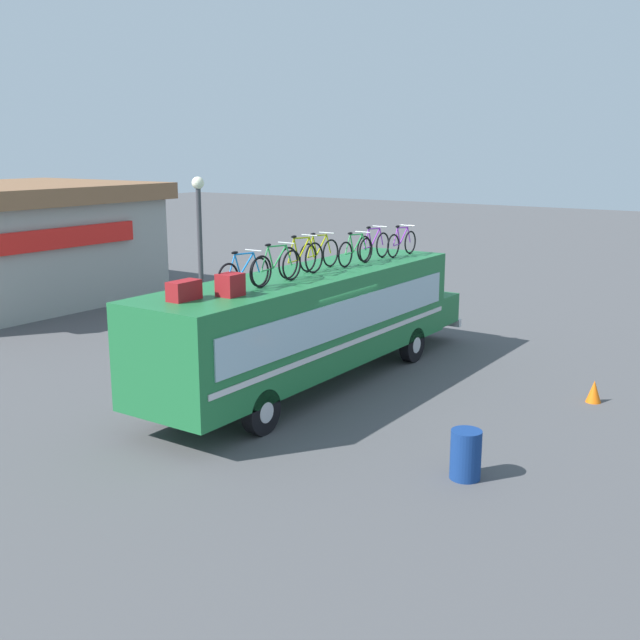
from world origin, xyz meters
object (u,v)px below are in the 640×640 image
traffic_cone (594,391)px  trash_bin (466,455)px  luggage_bag_1 (184,290)px  street_lamp (200,243)px  rooftop_bicycle_3 (301,259)px  rooftop_bicycle_1 (244,274)px  rooftop_bicycle_5 (356,251)px  rooftop_bicycle_6 (373,245)px  luggage_bag_2 (230,285)px  bus (314,319)px  rooftop_bicycle_7 (402,243)px  rooftop_bicycle_4 (319,254)px  rooftop_bicycle_2 (277,267)px

traffic_cone → trash_bin: bearing=172.5°
luggage_bag_1 → street_lamp: street_lamp is taller
rooftop_bicycle_3 → street_lamp: (1.54, 4.62, -0.12)m
rooftop_bicycle_1 → rooftop_bicycle_3: size_ratio=0.94×
rooftop_bicycle_3 → trash_bin: rooftop_bicycle_3 is taller
rooftop_bicycle_1 → rooftop_bicycle_5: 4.36m
rooftop_bicycle_6 → luggage_bag_2: bearing=-177.8°
rooftop_bicycle_3 → bus: bearing=8.7°
street_lamp → luggage_bag_1: bearing=-139.6°
rooftop_bicycle_5 → rooftop_bicycle_7: size_ratio=1.01×
rooftop_bicycle_6 → rooftop_bicycle_7: rooftop_bicycle_6 is taller
rooftop_bicycle_3 → rooftop_bicycle_7: bearing=-3.9°
traffic_cone → street_lamp: size_ratio=0.10×
rooftop_bicycle_4 → rooftop_bicycle_1: bearing=-174.5°
luggage_bag_1 → rooftop_bicycle_4: 4.72m
trash_bin → traffic_cone: trash_bin is taller
rooftop_bicycle_3 → rooftop_bicycle_1: bearing=-177.7°
rooftop_bicycle_2 → traffic_cone: (4.29, -5.86, -2.94)m
rooftop_bicycle_1 → trash_bin: bearing=-92.6°
rooftop_bicycle_6 → traffic_cone: rooftop_bicycle_6 is taller
bus → rooftop_bicycle_6: 3.04m
luggage_bag_2 → traffic_cone: 8.74m
rooftop_bicycle_1 → rooftop_bicycle_4: (3.25, 0.31, 0.02)m
rooftop_bicycle_4 → rooftop_bicycle_5: (1.11, -0.36, -0.02)m
rooftop_bicycle_7 → traffic_cone: rooftop_bicycle_7 is taller
rooftop_bicycle_1 → rooftop_bicycle_7: rooftop_bicycle_7 is taller
rooftop_bicycle_3 → rooftop_bicycle_6: size_ratio=1.06×
rooftop_bicycle_4 → rooftop_bicycle_5: size_ratio=1.02×
rooftop_bicycle_1 → rooftop_bicycle_6: (5.44, 0.07, 0.02)m
rooftop_bicycle_1 → rooftop_bicycle_7: 6.52m
rooftop_bicycle_2 → luggage_bag_2: bearing=-177.1°
rooftop_bicycle_4 → traffic_cone: (2.07, -6.25, -2.94)m
rooftop_bicycle_6 → trash_bin: bearing=-137.1°
bus → rooftop_bicycle_5: 2.17m
trash_bin → traffic_cone: 5.60m
luggage_bag_2 → trash_bin: (0.39, -5.04, -2.60)m
rooftop_bicycle_1 → street_lamp: (3.72, 4.71, -0.07)m
rooftop_bicycle_2 → rooftop_bicycle_6: (4.42, 0.15, -0.01)m
rooftop_bicycle_2 → rooftop_bicycle_5: (3.33, 0.03, -0.02)m
rooftop_bicycle_3 → trash_bin: size_ratio=1.97×
rooftop_bicycle_5 → traffic_cone: 6.64m
luggage_bag_2 → traffic_cone: bearing=-44.2°
bus → rooftop_bicycle_7: size_ratio=7.15×
rooftop_bicycle_3 → traffic_cone: 7.41m
luggage_bag_1 → luggage_bag_2: 0.96m
rooftop_bicycle_5 → street_lamp: 4.80m
rooftop_bicycle_2 → rooftop_bicycle_5: 3.33m
traffic_cone → rooftop_bicycle_5: bearing=99.3°
rooftop_bicycle_6 → street_lamp: (-1.73, 4.64, -0.09)m
rooftop_bicycle_2 → rooftop_bicycle_7: (5.49, -0.13, -0.02)m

